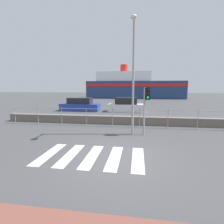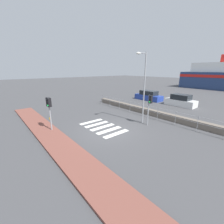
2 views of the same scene
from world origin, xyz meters
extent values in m
plane|color=#424244|center=(0.00, 0.00, 0.00)|extent=(160.00, 160.00, 0.00)
cube|color=brown|center=(0.00, -4.10, 0.06)|extent=(24.00, 1.80, 0.12)
cube|color=silver|center=(-2.76, 0.00, 0.00)|extent=(0.45, 2.40, 0.01)
cube|color=silver|center=(-1.86, 0.00, 0.00)|extent=(0.45, 2.40, 0.01)
cube|color=silver|center=(-0.96, 0.00, 0.00)|extent=(0.45, 2.40, 0.01)
cube|color=silver|center=(-0.06, 0.00, 0.00)|extent=(0.45, 2.40, 0.01)
cube|color=silver|center=(0.84, 0.00, 0.00)|extent=(0.45, 2.40, 0.01)
cube|color=#6B6056|center=(0.00, 6.20, 0.30)|extent=(18.51, 0.55, 0.60)
cylinder|color=gray|center=(0.00, 5.32, 1.21)|extent=(16.65, 0.03, 0.03)
cylinder|color=gray|center=(0.00, 5.32, 0.70)|extent=(16.65, 0.03, 0.03)
cylinder|color=gray|center=(-8.33, 5.32, 0.64)|extent=(0.04, 0.04, 1.28)
cylinder|color=gray|center=(-6.48, 5.32, 0.64)|extent=(0.04, 0.04, 1.28)
cylinder|color=gray|center=(-4.63, 5.32, 0.64)|extent=(0.04, 0.04, 1.28)
cylinder|color=gray|center=(-2.78, 5.32, 0.64)|extent=(0.04, 0.04, 1.28)
cylinder|color=gray|center=(-0.93, 5.32, 0.64)|extent=(0.04, 0.04, 1.28)
cylinder|color=gray|center=(0.93, 5.32, 0.64)|extent=(0.04, 0.04, 1.28)
cylinder|color=gray|center=(2.78, 5.32, 0.64)|extent=(0.04, 0.04, 1.28)
cylinder|color=gray|center=(4.63, 5.32, 0.64)|extent=(0.04, 0.04, 1.28)
cylinder|color=gray|center=(-2.91, -3.66, 1.37)|extent=(0.10, 0.10, 2.74)
cube|color=black|center=(-3.08, -3.66, 2.40)|extent=(0.24, 0.24, 0.68)
sphere|color=black|center=(-3.08, -3.52, 2.61)|extent=(0.13, 0.13, 0.13)
sphere|color=black|center=(-3.08, -3.52, 2.40)|extent=(0.13, 0.13, 0.13)
sphere|color=#19D84C|center=(-3.08, -3.52, 2.19)|extent=(0.13, 0.13, 0.13)
cube|color=black|center=(-2.74, -3.66, 2.40)|extent=(0.24, 0.24, 0.68)
sphere|color=black|center=(-2.74, -3.80, 2.61)|extent=(0.13, 0.13, 0.13)
sphere|color=black|center=(-2.74, -3.80, 2.40)|extent=(0.13, 0.13, 0.13)
sphere|color=#19D84C|center=(-2.74, -3.80, 2.19)|extent=(0.13, 0.13, 0.13)
cube|color=yellow|center=(-3.02, -3.66, 1.05)|extent=(0.10, 0.14, 0.18)
cylinder|color=gray|center=(1.15, 3.47, 1.35)|extent=(0.10, 0.10, 2.70)
cube|color=black|center=(1.32, 3.47, 2.36)|extent=(0.24, 0.24, 0.68)
sphere|color=black|center=(1.32, 3.33, 2.57)|extent=(0.13, 0.13, 0.13)
sphere|color=black|center=(1.32, 3.33, 2.36)|extent=(0.13, 0.13, 0.13)
sphere|color=#19D84C|center=(1.32, 3.33, 2.15)|extent=(0.13, 0.13, 0.13)
cylinder|color=gray|center=(0.51, 3.56, 3.12)|extent=(0.12, 0.12, 6.25)
cylinder|color=gray|center=(0.51, 3.06, 6.10)|extent=(0.07, 0.99, 0.07)
ellipsoid|color=silver|center=(0.51, 2.57, 6.05)|extent=(0.32, 0.42, 0.19)
cube|color=white|center=(-2.78, 37.78, 5.27)|extent=(12.96, 5.57, 2.27)
cube|color=#233D9E|center=(-5.80, 12.87, 0.42)|extent=(4.44, 1.72, 0.84)
cube|color=#1E2328|center=(-5.80, 12.87, 1.18)|extent=(2.67, 1.52, 0.68)
cube|color=silver|center=(-0.48, 12.87, 0.43)|extent=(3.93, 1.71, 0.86)
cube|color=#1E2328|center=(-0.48, 12.87, 1.22)|extent=(2.36, 1.50, 0.71)
camera|label=1|loc=(0.79, -6.41, 2.71)|focal=28.00mm
camera|label=2|loc=(8.85, -7.14, 4.84)|focal=24.00mm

